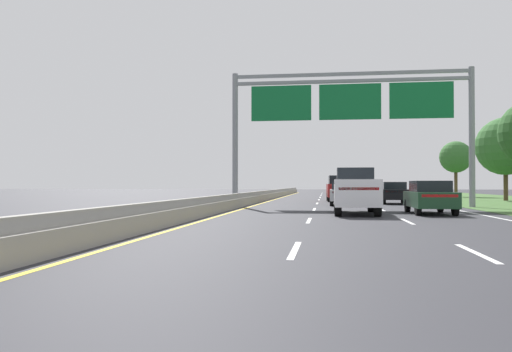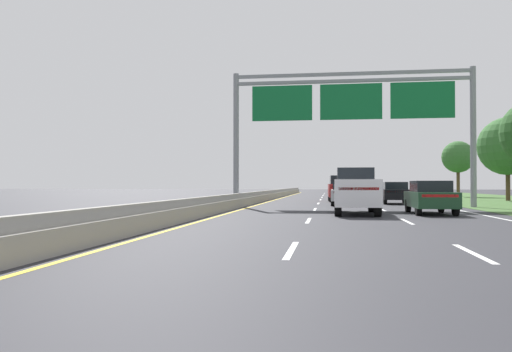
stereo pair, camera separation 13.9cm
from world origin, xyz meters
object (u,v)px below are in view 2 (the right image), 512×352
(car_darkgreen_right_lane_sedan, at_px, (430,197))
(car_silver_centre_lane_sedan, at_px, (345,193))
(car_red_centre_lane_suv, at_px, (340,188))
(roadside_tree_distant, at_px, (458,157))
(pickup_truck_white, at_px, (356,191))
(overhead_sign_gantry, at_px, (351,109))
(car_black_right_lane_sedan, at_px, (395,192))
(roadside_tree_far, at_px, (508,146))

(car_darkgreen_right_lane_sedan, height_order, car_silver_centre_lane_sedan, same)
(car_red_centre_lane_suv, bearing_deg, roadside_tree_distant, -39.43)
(pickup_truck_white, xyz_separation_m, car_darkgreen_right_lane_sedan, (3.49, 0.52, -0.26))
(overhead_sign_gantry, distance_m, car_darkgreen_right_lane_sedan, 9.81)
(car_darkgreen_right_lane_sedan, xyz_separation_m, roadside_tree_distant, (9.45, 34.48, 3.62))
(overhead_sign_gantry, relative_size, car_red_centre_lane_suv, 3.17)
(car_black_right_lane_sedan, xyz_separation_m, car_darkgreen_right_lane_sedan, (0.05, -12.85, 0.00))
(car_red_centre_lane_suv, height_order, roadside_tree_far, roadside_tree_far)
(pickup_truck_white, relative_size, car_red_centre_lane_suv, 1.14)
(overhead_sign_gantry, distance_m, pickup_truck_white, 9.50)
(roadside_tree_far, bearing_deg, car_silver_centre_lane_sedan, -141.26)
(car_black_right_lane_sedan, xyz_separation_m, car_silver_centre_lane_sedan, (-3.67, -3.27, 0.00))
(pickup_truck_white, relative_size, car_silver_centre_lane_sedan, 1.22)
(pickup_truck_white, bearing_deg, car_silver_centre_lane_sedan, 1.69)
(roadside_tree_distant, bearing_deg, pickup_truck_white, -110.29)
(car_red_centre_lane_suv, bearing_deg, pickup_truck_white, 179.56)
(car_darkgreen_right_lane_sedan, bearing_deg, pickup_truck_white, 98.35)
(car_black_right_lane_sedan, distance_m, car_red_centre_lane_suv, 5.90)
(car_black_right_lane_sedan, bearing_deg, car_darkgreen_right_lane_sedan, -178.15)
(car_darkgreen_right_lane_sedan, distance_m, roadside_tree_far, 23.45)
(pickup_truck_white, bearing_deg, car_red_centre_lane_suv, 1.59)
(car_black_right_lane_sedan, bearing_deg, roadside_tree_distant, -22.07)
(car_black_right_lane_sedan, relative_size, car_darkgreen_right_lane_sedan, 1.01)
(overhead_sign_gantry, xyz_separation_m, pickup_truck_white, (-0.11, -8.02, -5.09))
(overhead_sign_gantry, distance_m, car_red_centre_lane_suv, 11.09)
(car_darkgreen_right_lane_sedan, bearing_deg, overhead_sign_gantry, 24.20)
(car_black_right_lane_sedan, distance_m, roadside_tree_far, 13.51)
(car_darkgreen_right_lane_sedan, relative_size, roadside_tree_distant, 0.71)
(car_black_right_lane_sedan, distance_m, car_darkgreen_right_lane_sedan, 12.85)
(overhead_sign_gantry, relative_size, roadside_tree_distant, 2.42)
(pickup_truck_white, distance_m, car_darkgreen_right_lane_sedan, 3.54)
(car_silver_centre_lane_sedan, distance_m, roadside_tree_distant, 28.39)
(car_black_right_lane_sedan, height_order, car_darkgreen_right_lane_sedan, same)
(pickup_truck_white, distance_m, car_silver_centre_lane_sedan, 10.11)
(roadside_tree_distant, bearing_deg, overhead_sign_gantry, -115.44)
(pickup_truck_white, height_order, car_black_right_lane_sedan, pickup_truck_white)
(car_darkgreen_right_lane_sedan, xyz_separation_m, car_red_centre_lane_suv, (-3.85, 17.36, 0.28))
(pickup_truck_white, relative_size, car_darkgreen_right_lane_sedan, 1.23)
(car_black_right_lane_sedan, relative_size, roadside_tree_far, 0.63)
(car_red_centre_lane_suv, bearing_deg, car_silver_centre_lane_sedan, 179.43)
(car_red_centre_lane_suv, xyz_separation_m, roadside_tree_distant, (13.30, 17.12, 3.33))
(car_red_centre_lane_suv, distance_m, roadside_tree_far, 14.90)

